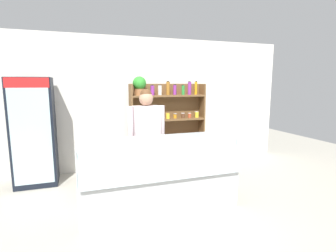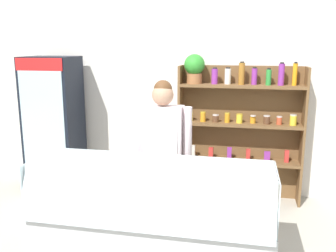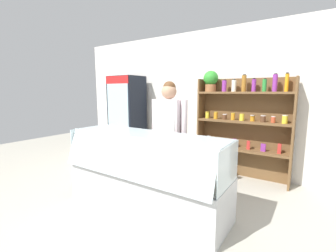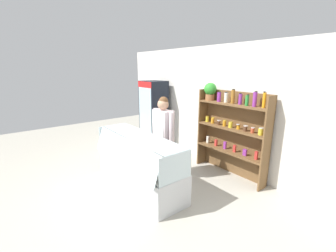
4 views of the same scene
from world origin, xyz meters
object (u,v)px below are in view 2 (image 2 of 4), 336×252
Objects in this scene: drinks_fridge at (54,125)px; shelving_unit at (234,119)px; deli_display_case at (150,235)px; shop_clerk at (163,146)px.

drinks_fridge is 0.98× the size of shelving_unit.
deli_display_case is 1.30× the size of shop_clerk.
drinks_fridge is 2.01m from shop_clerk.
drinks_fridge is 2.46m from shelving_unit.
drinks_fridge reaches higher than shop_clerk.
shelving_unit reaches higher than drinks_fridge.
shelving_unit is 0.87× the size of deli_display_case.
drinks_fridge is at bearing 138.36° from deli_display_case.
drinks_fridge is 2.44m from deli_display_case.
shop_clerk is at bearing 90.96° from deli_display_case.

